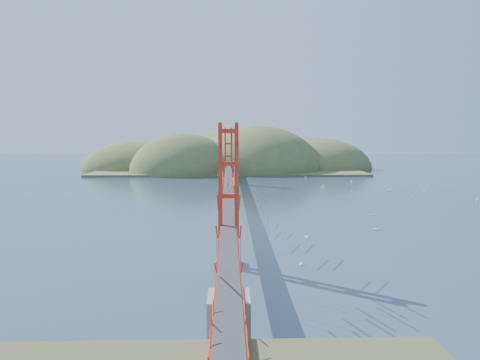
{
  "coord_description": "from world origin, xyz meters",
  "views": [
    {
      "loc": [
        -0.0,
        -67.33,
        11.01
      ],
      "look_at": [
        1.68,
        0.0,
        3.93
      ],
      "focal_mm": 35.0,
      "sensor_mm": 36.0,
      "label": 1
    }
  ],
  "objects": [
    {
      "name": "ground",
      "position": [
        0.0,
        0.0,
        0.0
      ],
      "size": [
        320.0,
        320.0,
        0.0
      ],
      "primitive_type": "plane",
      "color": "#2D435B",
      "rests_on": "ground"
    },
    {
      "name": "bridge",
      "position": [
        0.0,
        0.18,
        7.01
      ],
      "size": [
        2.2,
        94.4,
        12.0
      ],
      "color": "gray",
      "rests_on": "ground"
    },
    {
      "name": "far_headlands",
      "position": [
        2.21,
        68.52,
        0.0
      ],
      "size": [
        84.0,
        58.0,
        25.0
      ],
      "color": "olive",
      "rests_on": "ground"
    },
    {
      "name": "sailboat_16",
      "position": [
        22.49,
        16.92,
        0.14
      ],
      "size": [
        0.55,
        0.55,
        0.58
      ],
      "color": "white",
      "rests_on": "ground"
    },
    {
      "name": "sailboat_8",
      "position": [
        36.28,
        26.7,
        0.14
      ],
      "size": [
        0.56,
        0.56,
        0.58
      ],
      "color": "white",
      "rests_on": "ground"
    },
    {
      "name": "sailboat_7",
      "position": [
        29.48,
        17.15,
        0.15
      ],
      "size": [
        0.61,
        0.57,
        0.69
      ],
      "color": "white",
      "rests_on": "ground"
    },
    {
      "name": "sailboat_10",
      "position": [
        6.0,
        -29.74,
        0.15
      ],
      "size": [
        0.47,
        0.58,
        0.69
      ],
      "color": "white",
      "rests_on": "ground"
    },
    {
      "name": "sailboat_14",
      "position": [
        30.92,
        9.57,
        0.13
      ],
      "size": [
        0.46,
        0.5,
        0.56
      ],
      "color": "white",
      "rests_on": "ground"
    },
    {
      "name": "sailboat_3",
      "position": [
        18.6,
        23.52,
        0.15
      ],
      "size": [
        0.63,
        0.56,
        0.71
      ],
      "color": "white",
      "rests_on": "ground"
    },
    {
      "name": "sailboat_6",
      "position": [
        16.54,
        -16.27,
        0.16
      ],
      "size": [
        0.69,
        0.69,
        0.72
      ],
      "color": "white",
      "rests_on": "ground"
    },
    {
      "name": "sailboat_1",
      "position": [
        18.97,
        -7.22,
        0.14
      ],
      "size": [
        0.54,
        0.54,
        0.57
      ],
      "color": "white",
      "rests_on": "ground"
    },
    {
      "name": "sailboat_9",
      "position": [
        35.57,
        15.91,
        0.15
      ],
      "size": [
        0.68,
        0.68,
        0.71
      ],
      "color": "white",
      "rests_on": "ground"
    },
    {
      "name": "sailboat_15",
      "position": [
        26.56,
        32.29,
        0.15
      ],
      "size": [
        0.62,
        0.62,
        0.69
      ],
      "color": "white",
      "rests_on": "ground"
    },
    {
      "name": "sailboat_0",
      "position": [
        8.15,
        -19.81,
        0.16
      ],
      "size": [
        0.65,
        0.65,
        0.72
      ],
      "color": "white",
      "rests_on": "ground"
    },
    {
      "name": "sailboat_12",
      "position": [
        18.19,
        42.0,
        0.14
      ],
      "size": [
        0.52,
        0.45,
        0.59
      ],
      "color": "white",
      "rests_on": "ground"
    },
    {
      "name": "sailboat_4",
      "position": [
        39.49,
        5.28,
        0.14
      ],
      "size": [
        0.59,
        0.59,
        0.62
      ],
      "color": "white",
      "rests_on": "ground"
    }
  ]
}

